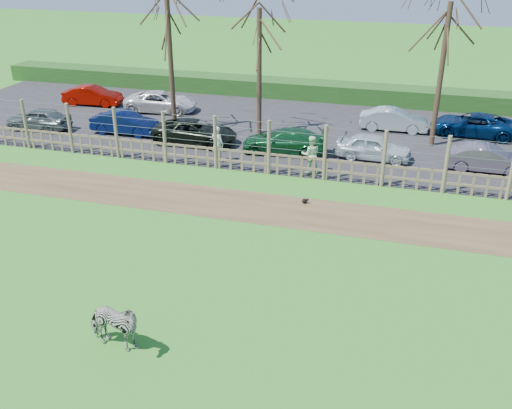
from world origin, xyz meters
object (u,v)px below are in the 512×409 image
(tree_right, at_px, (446,40))
(car_1, at_px, (125,123))
(tree_left, at_px, (168,25))
(car_4, at_px, (374,147))
(car_5, at_px, (487,159))
(zebra, at_px, (113,326))
(tree_mid, at_px, (259,41))
(car_12, at_px, (473,125))
(car_7, at_px, (93,96))
(car_11, at_px, (394,120))
(car_8, at_px, (161,102))
(crow, at_px, (305,201))
(visitor_a, at_px, (217,144))
(car_0, at_px, (39,119))
(car_2, at_px, (195,132))
(car_3, at_px, (285,141))

(tree_right, distance_m, car_1, 16.75)
(tree_left, height_order, car_4, tree_left)
(car_5, bearing_deg, zebra, 146.75)
(tree_mid, relative_size, car_12, 1.58)
(car_7, distance_m, car_11, 18.51)
(car_7, height_order, car_8, same)
(zebra, height_order, car_8, zebra)
(tree_mid, relative_size, tree_right, 0.93)
(tree_left, relative_size, car_4, 2.24)
(tree_mid, bearing_deg, crow, -62.63)
(car_11, bearing_deg, car_1, 106.80)
(tree_left, distance_m, car_12, 16.73)
(zebra, xyz_separation_m, car_7, (-12.85, 20.66, -0.06))
(visitor_a, xyz_separation_m, car_4, (7.02, 2.37, -0.26))
(car_0, bearing_deg, car_7, 174.36)
(car_1, height_order, car_2, same)
(visitor_a, relative_size, car_3, 0.42)
(car_11, bearing_deg, zebra, 163.31)
(tree_right, xyz_separation_m, car_1, (-15.89, -2.62, -4.60))
(car_8, bearing_deg, car_3, -127.47)
(car_4, distance_m, car_12, 6.90)
(car_0, xyz_separation_m, car_7, (0.21, 5.27, 0.00))
(tree_mid, xyz_separation_m, car_3, (2.05, -2.69, -4.23))
(tree_mid, relative_size, car_7, 1.87)
(car_4, bearing_deg, zebra, 164.35)
(tree_mid, height_order, car_7, tree_mid)
(car_8, bearing_deg, car_4, -117.61)
(car_8, height_order, car_12, same)
(tree_mid, bearing_deg, car_3, -52.65)
(car_7, xyz_separation_m, car_8, (4.70, -0.10, 0.00))
(car_0, relative_size, car_3, 0.85)
(car_4, bearing_deg, crow, 161.71)
(car_5, distance_m, car_11, 6.64)
(car_4, bearing_deg, tree_left, 84.84)
(tree_left, height_order, car_2, tree_left)
(visitor_a, relative_size, car_12, 0.40)
(car_2, relative_size, car_11, 1.19)
(tree_left, bearing_deg, car_12, 13.30)
(tree_left, relative_size, zebra, 4.73)
(car_5, distance_m, car_8, 18.90)
(car_2, distance_m, car_11, 10.85)
(tree_mid, height_order, tree_right, tree_right)
(tree_left, relative_size, car_12, 1.82)
(car_11, bearing_deg, tree_right, -134.32)
(car_2, bearing_deg, car_4, -89.06)
(car_0, xyz_separation_m, car_5, (23.17, 0.27, 0.00))
(tree_right, xyz_separation_m, car_0, (-20.78, -3.29, -4.60))
(car_12, bearing_deg, tree_right, -39.67)
(car_11, distance_m, car_12, 4.10)
(zebra, bearing_deg, car_1, 32.30)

